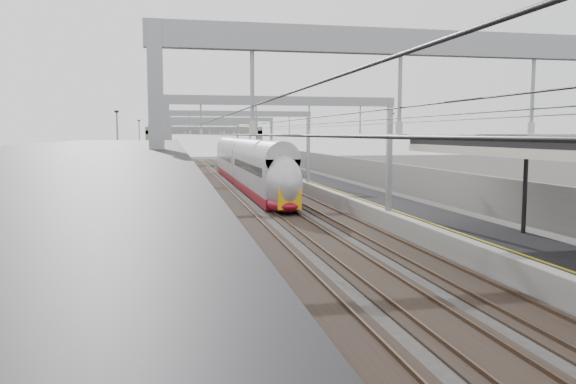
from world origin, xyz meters
name	(u,v)px	position (x,y,z in m)	size (l,w,h in m)	color
platform_left	(152,188)	(-8.00, 45.00, 0.50)	(4.00, 120.00, 1.00)	black
platform_right	(318,185)	(8.00, 45.00, 0.50)	(4.00, 120.00, 1.00)	black
tracks	(237,191)	(0.00, 45.00, 0.05)	(11.40, 140.00, 0.20)	black
overhead_line	(230,128)	(0.00, 51.62, 6.14)	(13.00, 140.00, 6.60)	gray
canopy_left	(69,156)	(-8.02, 2.99, 5.09)	(4.40, 30.00, 4.24)	black
overbridge	(205,135)	(0.00, 100.00, 5.31)	(22.00, 2.20, 6.90)	slate
wall_left	(116,177)	(-11.20, 45.00, 1.60)	(0.30, 120.00, 3.20)	slate
wall_right	(348,173)	(11.20, 45.00, 1.60)	(0.30, 120.00, 3.20)	slate
train	(248,169)	(1.50, 48.76, 1.98)	(2.53, 46.11, 4.01)	maroon
signal_green	(179,157)	(-5.20, 67.54, 2.42)	(0.32, 0.32, 3.48)	black
signal_red_near	(247,158)	(3.20, 62.45, 2.42)	(0.32, 0.32, 3.48)	black
signal_red_far	(255,156)	(5.40, 70.13, 2.42)	(0.32, 0.32, 3.48)	black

